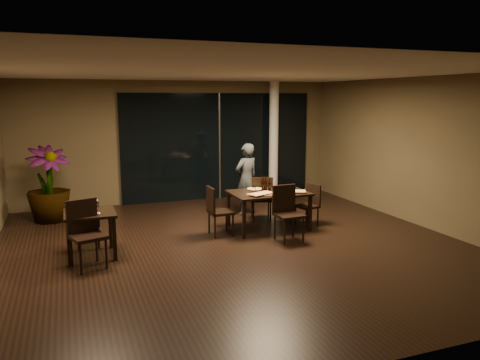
{
  "coord_description": "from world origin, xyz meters",
  "views": [
    {
      "loc": [
        -2.69,
        -7.47,
        2.58
      ],
      "look_at": [
        0.35,
        0.67,
        1.05
      ],
      "focal_mm": 35.0,
      "sensor_mm": 36.0,
      "label": 1
    }
  ],
  "objects_px": {
    "chair_main_near": "(287,210)",
    "chair_main_left": "(217,208)",
    "chair_side_far": "(87,220)",
    "potted_plant": "(48,184)",
    "diner": "(246,179)",
    "bottle_a": "(263,184)",
    "chair_main_right": "(310,202)",
    "chair_main_far": "(262,196)",
    "bottle_c": "(265,184)",
    "chair_side_near": "(85,230)",
    "main_table": "(269,196)",
    "bottle_b": "(270,185)",
    "side_table": "(90,220)"
  },
  "relations": [
    {
      "from": "diner",
      "to": "bottle_b",
      "type": "height_order",
      "value": "diner"
    },
    {
      "from": "side_table",
      "to": "chair_main_near",
      "type": "xyz_separation_m",
      "value": [
        3.42,
        -0.28,
        -0.06
      ]
    },
    {
      "from": "side_table",
      "to": "chair_main_left",
      "type": "relative_size",
      "value": 0.85
    },
    {
      "from": "chair_main_left",
      "to": "chair_main_right",
      "type": "distance_m",
      "value": 2.02
    },
    {
      "from": "chair_side_near",
      "to": "potted_plant",
      "type": "distance_m",
      "value": 3.16
    },
    {
      "from": "chair_main_far",
      "to": "potted_plant",
      "type": "bearing_deg",
      "value": -2.84
    },
    {
      "from": "side_table",
      "to": "chair_side_far",
      "type": "xyz_separation_m",
      "value": [
        -0.03,
        0.49,
        -0.13
      ]
    },
    {
      "from": "chair_side_near",
      "to": "bottle_a",
      "type": "relative_size",
      "value": 3.33
    },
    {
      "from": "chair_side_far",
      "to": "diner",
      "type": "relative_size",
      "value": 0.55
    },
    {
      "from": "main_table",
      "to": "bottle_b",
      "type": "distance_m",
      "value": 0.21
    },
    {
      "from": "chair_side_near",
      "to": "bottle_c",
      "type": "distance_m",
      "value": 3.65
    },
    {
      "from": "side_table",
      "to": "chair_main_right",
      "type": "bearing_deg",
      "value": 6.25
    },
    {
      "from": "chair_side_near",
      "to": "diner",
      "type": "bearing_deg",
      "value": 14.39
    },
    {
      "from": "chair_main_near",
      "to": "bottle_c",
      "type": "bearing_deg",
      "value": 89.83
    },
    {
      "from": "chair_main_near",
      "to": "chair_main_left",
      "type": "xyz_separation_m",
      "value": [
        -1.13,
        0.7,
        -0.04
      ]
    },
    {
      "from": "chair_main_right",
      "to": "chair_side_near",
      "type": "bearing_deg",
      "value": -92.31
    },
    {
      "from": "chair_main_left",
      "to": "diner",
      "type": "bearing_deg",
      "value": -41.11
    },
    {
      "from": "chair_main_near",
      "to": "bottle_a",
      "type": "distance_m",
      "value": 0.94
    },
    {
      "from": "chair_main_near",
      "to": "bottle_c",
      "type": "relative_size",
      "value": 3.53
    },
    {
      "from": "side_table",
      "to": "potted_plant",
      "type": "bearing_deg",
      "value": 104.58
    },
    {
      "from": "chair_main_far",
      "to": "potted_plant",
      "type": "height_order",
      "value": "potted_plant"
    },
    {
      "from": "main_table",
      "to": "chair_main_near",
      "type": "bearing_deg",
      "value": -88.66
    },
    {
      "from": "chair_main_left",
      "to": "potted_plant",
      "type": "distance_m",
      "value": 3.74
    },
    {
      "from": "bottle_b",
      "to": "bottle_c",
      "type": "height_order",
      "value": "bottle_c"
    },
    {
      "from": "chair_main_left",
      "to": "bottle_a",
      "type": "relative_size",
      "value": 3.0
    },
    {
      "from": "chair_side_far",
      "to": "potted_plant",
      "type": "distance_m",
      "value": 2.28
    },
    {
      "from": "chair_main_right",
      "to": "chair_side_far",
      "type": "bearing_deg",
      "value": -104.28
    },
    {
      "from": "chair_side_far",
      "to": "chair_main_left",
      "type": "bearing_deg",
      "value": -177.21
    },
    {
      "from": "side_table",
      "to": "chair_main_far",
      "type": "xyz_separation_m",
      "value": [
        3.51,
        1.11,
        -0.09
      ]
    },
    {
      "from": "chair_main_far",
      "to": "bottle_c",
      "type": "height_order",
      "value": "bottle_c"
    },
    {
      "from": "diner",
      "to": "bottle_b",
      "type": "bearing_deg",
      "value": 74.13
    },
    {
      "from": "main_table",
      "to": "potted_plant",
      "type": "distance_m",
      "value": 4.62
    },
    {
      "from": "chair_main_far",
      "to": "chair_main_near",
      "type": "distance_m",
      "value": 1.4
    },
    {
      "from": "chair_main_near",
      "to": "chair_main_right",
      "type": "bearing_deg",
      "value": 37.94
    },
    {
      "from": "chair_main_right",
      "to": "chair_side_far",
      "type": "relative_size",
      "value": 0.96
    },
    {
      "from": "chair_main_far",
      "to": "bottle_b",
      "type": "xyz_separation_m",
      "value": [
        -0.07,
        -0.56,
        0.34
      ]
    },
    {
      "from": "chair_main_left",
      "to": "diner",
      "type": "distance_m",
      "value": 1.77
    },
    {
      "from": "chair_main_left",
      "to": "bottle_a",
      "type": "distance_m",
      "value": 1.1
    },
    {
      "from": "chair_main_right",
      "to": "chair_side_near",
      "type": "height_order",
      "value": "chair_side_near"
    },
    {
      "from": "chair_main_left",
      "to": "bottle_b",
      "type": "bearing_deg",
      "value": -84.35
    },
    {
      "from": "chair_main_left",
      "to": "potted_plant",
      "type": "xyz_separation_m",
      "value": [
        -2.98,
        2.23,
        0.27
      ]
    },
    {
      "from": "bottle_c",
      "to": "chair_main_left",
      "type": "bearing_deg",
      "value": -169.11
    },
    {
      "from": "chair_main_near",
      "to": "chair_side_near",
      "type": "height_order",
      "value": "chair_side_near"
    },
    {
      "from": "chair_main_near",
      "to": "bottle_a",
      "type": "height_order",
      "value": "bottle_a"
    },
    {
      "from": "chair_main_near",
      "to": "chair_main_left",
      "type": "distance_m",
      "value": 1.33
    },
    {
      "from": "main_table",
      "to": "chair_main_right",
      "type": "xyz_separation_m",
      "value": [
        0.91,
        -0.03,
        -0.2
      ]
    },
    {
      "from": "chair_main_near",
      "to": "chair_main_right",
      "type": "relative_size",
      "value": 1.19
    },
    {
      "from": "chair_main_near",
      "to": "bottle_b",
      "type": "height_order",
      "value": "chair_main_near"
    },
    {
      "from": "diner",
      "to": "potted_plant",
      "type": "relative_size",
      "value": 1.0
    },
    {
      "from": "bottle_b",
      "to": "diner",
      "type": "bearing_deg",
      "value": 91.16
    }
  ]
}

